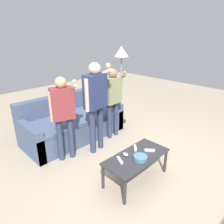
# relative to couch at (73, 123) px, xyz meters

# --- Properties ---
(ground_plane) EXTENTS (12.00, 12.00, 0.00)m
(ground_plane) POSITION_rel_couch_xyz_m (0.17, -1.62, -0.30)
(ground_plane) COLOR tan
(couch) EXTENTS (2.03, 0.93, 0.87)m
(couch) POSITION_rel_couch_xyz_m (0.00, 0.00, 0.00)
(couch) COLOR #475675
(couch) RESTS_ON ground
(coffee_table) EXTENTS (1.01, 0.48, 0.41)m
(coffee_table) POSITION_rel_couch_xyz_m (-0.12, -1.79, 0.05)
(coffee_table) COLOR #2D2D33
(coffee_table) RESTS_ON ground
(snack_bowl) EXTENTS (0.19, 0.19, 0.06)m
(snack_bowl) POSITION_rel_couch_xyz_m (-0.16, -1.89, 0.14)
(snack_bowl) COLOR teal
(snack_bowl) RESTS_ON coffee_table
(game_remote_nunchuk) EXTENTS (0.06, 0.09, 0.05)m
(game_remote_nunchuk) POSITION_rel_couch_xyz_m (-0.23, -1.68, 0.13)
(game_remote_nunchuk) COLOR white
(game_remote_nunchuk) RESTS_ON coffee_table
(floor_lamp) EXTENTS (0.32, 0.32, 1.78)m
(floor_lamp) POSITION_rel_couch_xyz_m (1.26, -0.17, 1.22)
(floor_lamp) COLOR #2D2D33
(floor_lamp) RESTS_ON ground
(player_left) EXTENTS (0.42, 0.38, 1.44)m
(player_left) POSITION_rel_couch_xyz_m (-0.54, -0.59, 0.60)
(player_left) COLOR #2D3856
(player_left) RESTS_ON ground
(player_center) EXTENTS (0.50, 0.31, 1.62)m
(player_center) POSITION_rel_couch_xyz_m (0.01, -0.75, 0.72)
(player_center) COLOR #2D3856
(player_center) RESTS_ON ground
(player_right) EXTENTS (0.42, 0.28, 1.43)m
(player_right) POSITION_rel_couch_xyz_m (0.60, -0.58, 0.59)
(player_right) COLOR #2D3856
(player_right) RESTS_ON ground
(game_remote_wand_near) EXTENTS (0.10, 0.16, 0.03)m
(game_remote_wand_near) POSITION_rel_couch_xyz_m (-0.39, -1.71, 0.12)
(game_remote_wand_near) COLOR white
(game_remote_wand_near) RESTS_ON coffee_table
(game_remote_wand_far) EXTENTS (0.14, 0.13, 0.03)m
(game_remote_wand_far) POSITION_rel_couch_xyz_m (0.01, -1.65, 0.12)
(game_remote_wand_far) COLOR white
(game_remote_wand_far) RESTS_ON coffee_table
(game_remote_wand_spare) EXTENTS (0.13, 0.14, 0.03)m
(game_remote_wand_spare) POSITION_rel_couch_xyz_m (0.12, -1.85, 0.12)
(game_remote_wand_spare) COLOR white
(game_remote_wand_spare) RESTS_ON coffee_table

